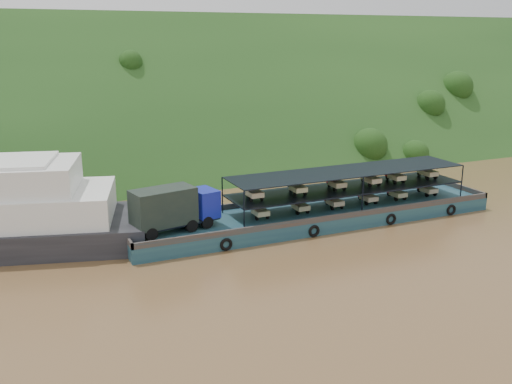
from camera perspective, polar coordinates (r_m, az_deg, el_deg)
name	(u,v)px	position (r m, az deg, el deg)	size (l,w,h in m)	color
ground	(291,233)	(49.71, 3.53, -4.14)	(160.00, 160.00, 0.00)	brown
hillside	(175,157)	(82.19, -8.14, 3.52)	(140.00, 28.00, 28.00)	#1B3B15
cargo_barge	(300,212)	(51.71, 4.47, -1.98)	(35.00, 7.18, 4.86)	#143349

